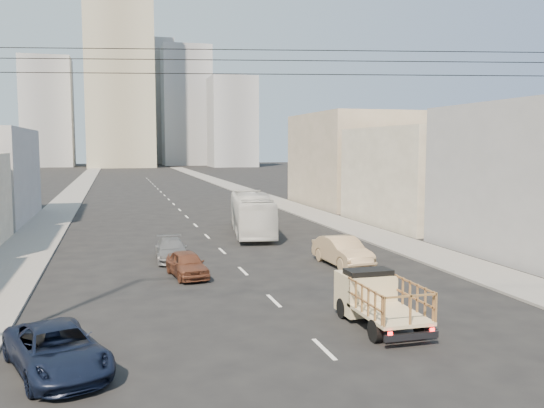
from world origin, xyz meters
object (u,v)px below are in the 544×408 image
sedan_grey (171,250)px  navy_pickup (57,350)px  city_bus (252,214)px  sedan_tan (342,251)px  flatbed_pickup (378,296)px  sedan_brown (187,264)px

sedan_grey → navy_pickup: bearing=-105.2°
city_bus → sedan_tan: bearing=-71.5°
flatbed_pickup → sedan_tan: flatbed_pickup is taller
sedan_tan → sedan_grey: bearing=152.2°
sedan_brown → city_bus: bearing=55.7°
sedan_tan → sedan_grey: size_ratio=1.12×
sedan_tan → flatbed_pickup: bearing=-109.6°
flatbed_pickup → sedan_tan: size_ratio=0.93×
navy_pickup → sedan_grey: navy_pickup is taller
navy_pickup → sedan_tan: bearing=21.5°
flatbed_pickup → navy_pickup: (-10.79, -1.50, -0.42)m
city_bus → sedan_brown: size_ratio=2.88×
sedan_brown → sedan_grey: bearing=86.5°
navy_pickup → sedan_tan: sedan_tan is taller
flatbed_pickup → sedan_tan: (2.82, 10.22, -0.31)m
city_bus → sedan_brown: bearing=-107.8°
navy_pickup → city_bus: 26.62m
navy_pickup → city_bus: size_ratio=0.44×
city_bus → sedan_brown: (-6.36, -12.83, -0.87)m
flatbed_pickup → sedan_grey: size_ratio=1.04×
flatbed_pickup → sedan_grey: bearing=113.2°
sedan_tan → sedan_grey: (-8.87, 3.89, -0.17)m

